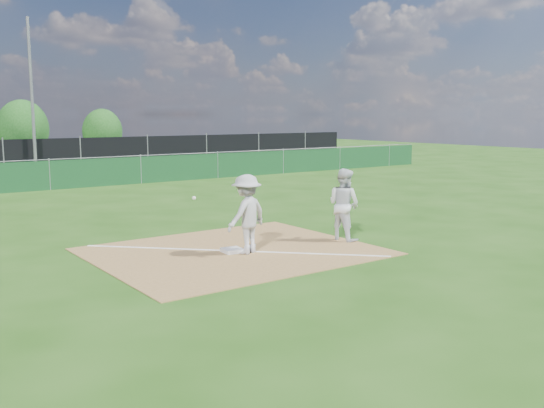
# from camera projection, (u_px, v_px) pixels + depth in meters

# --- Properties ---
(ground) EXTENTS (90.00, 90.00, 0.00)m
(ground) POSITION_uv_depth(u_px,v_px,m) (93.00, 204.00, 20.86)
(ground) COLOR #1E480F
(ground) RESTS_ON ground
(infield_dirt) EXTENTS (6.00, 5.00, 0.02)m
(infield_dirt) POSITION_uv_depth(u_px,v_px,m) (234.00, 251.00, 13.67)
(infield_dirt) COLOR olive
(infield_dirt) RESTS_ON ground
(foul_line) EXTENTS (5.01, 5.01, 0.01)m
(foul_line) POSITION_uv_depth(u_px,v_px,m) (234.00, 251.00, 13.67)
(foul_line) COLOR white
(foul_line) RESTS_ON infield_dirt
(green_fence) EXTENTS (44.00, 0.05, 1.20)m
(green_fence) POSITION_uv_depth(u_px,v_px,m) (50.00, 175.00, 24.77)
(green_fence) COLOR #103C1C
(green_fence) RESTS_ON ground
(black_fence) EXTENTS (46.00, 0.04, 1.80)m
(black_fence) POSITION_uv_depth(u_px,v_px,m) (4.00, 157.00, 31.12)
(black_fence) COLOR black
(black_fence) RESTS_ON ground
(light_pole) EXTENTS (0.16, 0.16, 8.00)m
(light_pole) POSITION_uv_depth(u_px,v_px,m) (32.00, 96.00, 31.30)
(light_pole) COLOR slate
(light_pole) RESTS_ON ground
(first_base) EXTENTS (0.46, 0.46, 0.09)m
(first_base) POSITION_uv_depth(u_px,v_px,m) (232.00, 250.00, 13.54)
(first_base) COLOR silver
(first_base) RESTS_ON infield_dirt
(play_at_first) EXTENTS (1.99, 0.95, 1.75)m
(play_at_first) POSITION_uv_depth(u_px,v_px,m) (247.00, 214.00, 13.34)
(play_at_first) COLOR silver
(play_at_first) RESTS_ON infield_dirt
(runner) EXTENTS (0.79, 0.95, 1.78)m
(runner) POSITION_uv_depth(u_px,v_px,m) (344.00, 205.00, 14.82)
(runner) COLOR silver
(runner) RESTS_ON ground
(car_right) EXTENTS (4.47, 2.88, 1.20)m
(car_right) POSITION_uv_depth(u_px,v_px,m) (64.00, 156.00, 36.44)
(car_right) COLOR black
(car_right) RESTS_ON parking_lot
(tree_mid) EXTENTS (3.44, 3.44, 4.08)m
(tree_mid) POSITION_uv_depth(u_px,v_px,m) (23.00, 129.00, 41.28)
(tree_mid) COLOR #382316
(tree_mid) RESTS_ON ground
(tree_right) EXTENTS (2.95, 2.95, 3.50)m
(tree_right) POSITION_uv_depth(u_px,v_px,m) (102.00, 131.00, 45.71)
(tree_right) COLOR #382316
(tree_right) RESTS_ON ground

